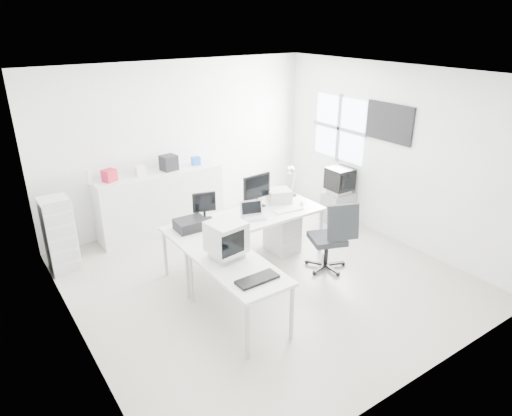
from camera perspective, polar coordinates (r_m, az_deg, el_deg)
floor at (r=6.59m, az=1.00°, el=-8.60°), size 5.00×5.00×0.01m
ceiling at (r=5.66m, az=1.20°, el=16.37°), size 5.00×5.00×0.01m
back_wall at (r=8.05m, az=-9.40°, el=7.88°), size 5.00×0.02×2.80m
left_wall at (r=5.06m, az=-22.65°, el=-2.78°), size 0.02×5.00×2.80m
right_wall at (r=7.64m, az=16.63°, el=6.42°), size 0.02×5.00×2.80m
window at (r=8.35m, az=10.34°, el=9.78°), size 0.02×1.20×1.10m
wall_picture at (r=7.56m, az=16.33°, el=10.21°), size 0.04×0.90×0.60m
main_desk at (r=6.77m, az=-1.15°, el=-4.06°), size 2.40×0.80×0.75m
side_desk at (r=5.57m, az=-2.23°, el=-10.54°), size 0.70×1.40×0.75m
drawer_pedestal at (r=7.20m, az=3.29°, el=-3.01°), size 0.40×0.50×0.60m
inkjet_printer at (r=6.28m, az=-8.18°, el=-2.03°), size 0.42×0.33×0.14m
lcd_monitor_small at (r=6.47m, az=-6.48°, el=0.14°), size 0.37×0.27×0.41m
lcd_monitor_large at (r=6.88m, az=0.10°, el=2.14°), size 0.50×0.23×0.51m
laptop at (r=6.51m, az=-0.33°, el=-0.51°), size 0.40×0.40×0.21m
white_keyboard at (r=6.84m, az=4.07°, el=-0.25°), size 0.47×0.20×0.02m
white_mouse at (r=7.05m, az=5.74°, el=0.58°), size 0.06×0.06×0.06m
laser_printer at (r=7.14m, az=2.88°, el=1.56°), size 0.43×0.40×0.20m
desk_lamp at (r=7.36m, az=4.70°, el=3.13°), size 0.15×0.15×0.43m
crt_monitor at (r=5.46m, az=-3.73°, el=-4.20°), size 0.41×0.41×0.42m
black_keyboard at (r=5.08m, az=0.16°, el=-8.90°), size 0.49×0.20×0.03m
office_chair at (r=6.64m, az=8.90°, el=-3.42°), size 0.79×0.79×1.06m
tv_cabinet at (r=8.33m, az=10.18°, el=0.13°), size 0.50×0.41×0.54m
crt_tv at (r=8.15m, az=10.42°, el=3.34°), size 0.50×0.48×0.45m
sideboard at (r=7.88m, az=-11.82°, el=0.74°), size 2.14×0.53×1.07m
clutter_box_a at (r=7.43m, az=-17.87°, el=3.89°), size 0.24×0.23×0.19m
clutter_box_b at (r=7.58m, az=-14.27°, el=4.53°), size 0.15×0.13×0.15m
clutter_box_c at (r=7.74m, az=-10.85°, el=5.58°), size 0.28×0.26×0.25m
clutter_box_d at (r=7.96m, az=-7.54°, el=5.86°), size 0.16×0.15×0.14m
clutter_bottle at (r=7.39m, az=-20.18°, el=3.62°), size 0.07×0.07×0.22m
filing_cabinet at (r=7.10m, az=-23.34°, el=-3.15°), size 0.39×0.46×1.10m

